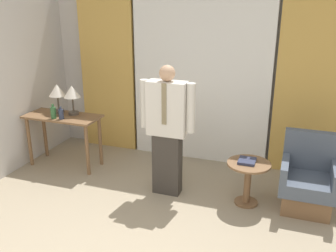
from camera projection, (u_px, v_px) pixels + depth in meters
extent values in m
cube|color=beige|center=(202.00, 69.00, 5.44)|extent=(10.00, 0.06, 2.70)
cube|color=white|center=(200.00, 75.00, 5.34)|extent=(2.01, 0.06, 2.58)
cube|color=gold|center=(107.00, 68.00, 5.81)|extent=(0.89, 0.06, 2.58)
cube|color=gold|center=(311.00, 82.00, 4.87)|extent=(0.89, 0.06, 2.58)
cube|color=brown|center=(62.00, 117.00, 5.29)|extent=(1.08, 0.48, 0.03)
cylinder|color=brown|center=(29.00, 142.00, 5.40)|extent=(0.05, 0.05, 0.73)
cylinder|color=brown|center=(87.00, 150.00, 5.10)|extent=(0.05, 0.05, 0.73)
cylinder|color=brown|center=(45.00, 134.00, 5.72)|extent=(0.05, 0.05, 0.73)
cylinder|color=brown|center=(100.00, 141.00, 5.42)|extent=(0.05, 0.05, 0.73)
cylinder|color=#4C4238|center=(59.00, 111.00, 5.41)|extent=(0.15, 0.15, 0.04)
cylinder|color=#4C4238|center=(58.00, 103.00, 5.36)|extent=(0.02, 0.02, 0.21)
cone|color=silver|center=(57.00, 90.00, 5.30)|extent=(0.23, 0.23, 0.17)
cylinder|color=#4C4238|center=(74.00, 113.00, 5.33)|extent=(0.15, 0.15, 0.04)
cylinder|color=#4C4238|center=(73.00, 104.00, 5.29)|extent=(0.02, 0.02, 0.21)
cone|color=silver|center=(72.00, 91.00, 5.23)|extent=(0.23, 0.23, 0.17)
cylinder|color=#2D3851|center=(61.00, 114.00, 5.12)|extent=(0.07, 0.07, 0.14)
cylinder|color=#2D3851|center=(61.00, 108.00, 5.09)|extent=(0.03, 0.03, 0.04)
cylinder|color=#336638|center=(53.00, 113.00, 5.14)|extent=(0.07, 0.07, 0.16)
cylinder|color=#336638|center=(53.00, 106.00, 5.11)|extent=(0.03, 0.03, 0.04)
cube|color=#38332D|center=(167.00, 164.00, 4.64)|extent=(0.34, 0.18, 0.78)
cube|color=silver|center=(167.00, 108.00, 4.40)|extent=(0.47, 0.21, 0.65)
cube|color=#847556|center=(164.00, 104.00, 4.27)|extent=(0.06, 0.01, 0.49)
cylinder|color=silver|center=(145.00, 104.00, 4.48)|extent=(0.10, 0.10, 0.59)
cylinder|color=silver|center=(191.00, 108.00, 4.30)|extent=(0.10, 0.10, 0.59)
sphere|color=tan|center=(167.00, 73.00, 4.26)|extent=(0.19, 0.19, 0.19)
cube|color=brown|center=(306.00, 199.00, 4.34)|extent=(0.53, 0.51, 0.25)
cube|color=#4C5666|center=(308.00, 184.00, 4.27)|extent=(0.62, 0.60, 0.16)
cube|color=#4C5666|center=(311.00, 150.00, 4.40)|extent=(0.62, 0.10, 0.47)
cube|color=#4C5666|center=(285.00, 167.00, 4.30)|extent=(0.08, 0.60, 0.18)
cube|color=#4C5666|center=(336.00, 174.00, 4.13)|extent=(0.08, 0.60, 0.18)
cylinder|color=brown|center=(246.00, 202.00, 4.50)|extent=(0.28, 0.28, 0.02)
cylinder|color=brown|center=(247.00, 184.00, 4.42)|extent=(0.08, 0.08, 0.51)
cylinder|color=brown|center=(249.00, 164.00, 4.33)|extent=(0.51, 0.51, 0.02)
cube|color=#2D334C|center=(247.00, 161.00, 4.34)|extent=(0.20, 0.22, 0.03)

